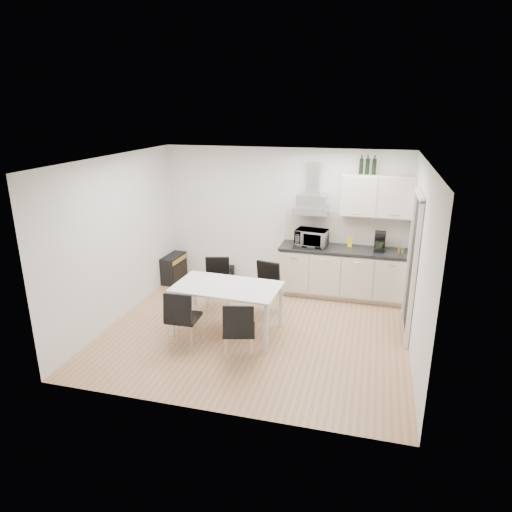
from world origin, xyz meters
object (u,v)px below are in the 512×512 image
at_px(dining_table, 227,290).
at_px(guitar_amp, 174,268).
at_px(kitchenette, 345,252).
at_px(chair_far_right, 263,290).
at_px(floor_speaker, 229,274).
at_px(chair_near_left, 184,318).
at_px(chair_far_left, 217,285).
at_px(chair_near_right, 239,331).

relative_size(dining_table, guitar_amp, 2.48).
distance_m(kitchenette, guitar_amp, 3.33).
xyz_separation_m(chair_far_right, floor_speaker, (-1.02, 1.32, -0.28)).
xyz_separation_m(chair_near_left, floor_speaker, (-0.18, 2.60, -0.28)).
bearing_deg(floor_speaker, chair_far_left, -87.27).
bearing_deg(kitchenette, guitar_amp, -178.52).
xyz_separation_m(dining_table, floor_speaker, (-0.63, 2.01, -0.52)).
height_order(kitchenette, chair_far_left, kitchenette).
bearing_deg(kitchenette, floor_speaker, 175.75).
xyz_separation_m(chair_near_left, chair_near_right, (0.87, -0.16, 0.00)).
height_order(chair_near_right, guitar_amp, chair_near_right).
xyz_separation_m(kitchenette, guitar_amp, (-3.28, -0.08, -0.57)).
height_order(chair_near_left, floor_speaker, chair_near_left).
distance_m(kitchenette, chair_far_left, 2.34).
bearing_deg(chair_far_left, chair_far_right, 162.74).
bearing_deg(chair_near_left, chair_far_right, 54.99).
xyz_separation_m(chair_near_left, guitar_amp, (-1.23, 2.35, -0.18)).
relative_size(chair_far_left, guitar_amp, 1.36).
distance_m(dining_table, chair_near_left, 0.78).
xyz_separation_m(chair_far_left, chair_far_right, (0.80, -0.02, 0.00)).
height_order(kitchenette, floor_speaker, kitchenette).
xyz_separation_m(dining_table, chair_near_right, (0.41, -0.75, -0.24)).
height_order(dining_table, chair_near_right, chair_near_right).
distance_m(chair_near_left, chair_near_right, 0.88).
bearing_deg(floor_speaker, chair_near_left, -92.94).
distance_m(chair_far_left, chair_far_right, 0.80).
bearing_deg(chair_far_right, guitar_amp, -15.40).
xyz_separation_m(chair_far_left, guitar_amp, (-1.27, 1.05, -0.18)).
height_order(chair_near_right, floor_speaker, chair_near_right).
relative_size(chair_far_right, chair_near_right, 1.00).
bearing_deg(kitchenette, chair_far_left, -150.64).
relative_size(kitchenette, floor_speaker, 8.03).
bearing_deg(floor_speaker, guitar_amp, -173.49).
xyz_separation_m(dining_table, chair_far_right, (0.39, 0.69, -0.24)).
relative_size(chair_near_right, guitar_amp, 1.36).
distance_m(guitar_amp, floor_speaker, 1.09).
bearing_deg(chair_near_left, kitchenette, 48.15).
bearing_deg(guitar_amp, chair_far_left, -35.95).
bearing_deg(chair_far_right, chair_near_right, 102.89).
height_order(chair_near_left, chair_near_right, same).
bearing_deg(chair_far_right, kitchenette, -124.54).
xyz_separation_m(chair_far_left, chair_near_left, (-0.04, -1.30, 0.00)).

